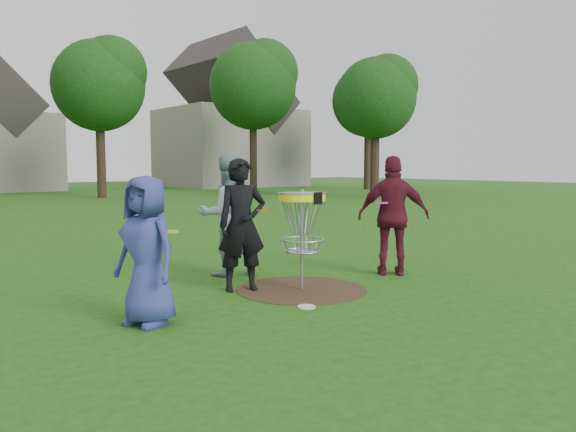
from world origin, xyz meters
TOP-DOWN VIEW (x-y plane):
  - ground at (0.00, 0.00)m, footprint 100.00×100.00m
  - dirt_patch at (0.00, 0.00)m, footprint 1.80×1.80m
  - player_blue at (-2.39, -0.23)m, footprint 0.73×0.91m
  - player_black at (-0.66, 0.48)m, footprint 0.77×0.64m
  - player_grey at (-0.22, 1.52)m, footprint 1.07×0.93m
  - player_maroon at (1.79, -0.10)m, footprint 1.10×1.09m
  - disc_on_grass at (-0.59, -0.78)m, footprint 0.22×0.22m
  - disc_golf_basket at (0.00, -0.00)m, footprint 0.66×0.67m
  - held_discs at (-0.30, 0.32)m, footprint 3.84×1.67m
  - house_row at (4.78, 33.07)m, footprint 44.50×10.65m

SIDE VIEW (x-z plane):
  - ground at x=0.00m, z-range 0.00..0.00m
  - dirt_patch at x=0.00m, z-range 0.00..0.01m
  - disc_on_grass at x=-0.59m, z-range 0.00..0.02m
  - player_blue at x=-2.39m, z-range 0.00..1.61m
  - player_black at x=-0.66m, z-range 0.00..1.81m
  - player_maroon at x=1.79m, z-range 0.00..1.86m
  - player_grey at x=-0.22m, z-range 0.00..1.89m
  - disc_golf_basket at x=0.00m, z-range 0.33..1.71m
  - held_discs at x=-0.30m, z-range 1.00..1.19m
  - house_row at x=4.78m, z-range -1.67..9.95m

